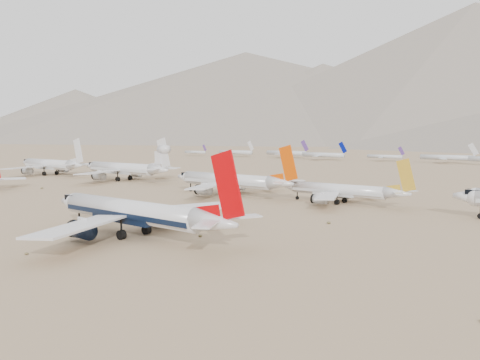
{
  "coord_description": "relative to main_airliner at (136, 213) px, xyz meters",
  "views": [
    {
      "loc": [
        89.27,
        -66.79,
        20.41
      ],
      "look_at": [
        -0.66,
        46.07,
        7.0
      ],
      "focal_mm": 35.0,
      "sensor_mm": 36.0,
      "label": 1
    }
  ],
  "objects": [
    {
      "name": "row2_gold_tail",
      "position": [
        11.31,
        69.57,
        -0.97
      ],
      "size": [
        40.66,
        39.76,
        14.48
      ],
      "color": "silver",
      "rests_on": "ground"
    },
    {
      "name": "main_airliner",
      "position": [
        0.0,
        0.0,
        0.0
      ],
      "size": [
        51.76,
        50.55,
        18.27
      ],
      "color": "silver",
      "rests_on": "ground"
    },
    {
      "name": "row2_white_twin",
      "position": [
        -157.62,
        70.71,
        0.55
      ],
      "size": [
        55.39,
        54.2,
        19.79
      ],
      "color": "silver",
      "rests_on": "ground"
    },
    {
      "name": "row2_orange_tail",
      "position": [
        -28.56,
        64.6,
        -0.01
      ],
      "size": [
        50.11,
        49.02,
        17.87
      ],
      "color": "silver",
      "rests_on": "ground"
    },
    {
      "name": "ground",
      "position": [
        -14.56,
        6.77,
        -5.02
      ],
      "size": [
        7000.0,
        7000.0,
        0.0
      ],
      "primitive_type": "plane",
      "color": "#8A6E50",
      "rests_on": "ground"
    },
    {
      "name": "row2_white_trijet",
      "position": [
        -100.43,
        75.18,
        0.78
      ],
      "size": [
        56.53,
        55.24,
        20.03
      ],
      "color": "silver",
      "rests_on": "ground"
    }
  ]
}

